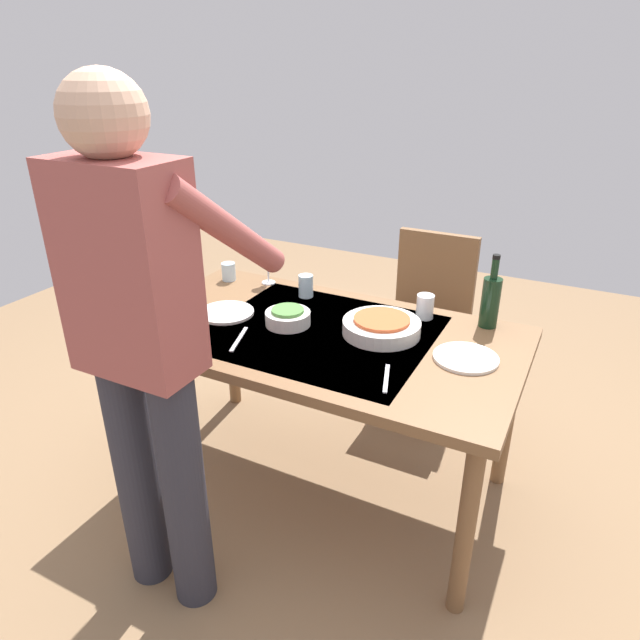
# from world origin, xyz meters

# --- Properties ---
(ground_plane) EXTENTS (6.00, 6.00, 0.00)m
(ground_plane) POSITION_xyz_m (0.00, 0.00, 0.00)
(ground_plane) COLOR #846647
(dining_table) EXTENTS (1.54, 0.86, 0.73)m
(dining_table) POSITION_xyz_m (0.00, 0.00, 0.66)
(dining_table) COLOR brown
(dining_table) RESTS_ON ground_plane
(chair_near) EXTENTS (0.40, 0.40, 0.91)m
(chair_near) POSITION_xyz_m (-0.20, -0.81, 0.53)
(chair_near) COLOR #523019
(chair_near) RESTS_ON ground_plane
(person_server) EXTENTS (0.42, 0.61, 1.69)m
(person_server) POSITION_xyz_m (0.22, 0.69, 0.96)
(person_server) COLOR #2D2D38
(person_server) RESTS_ON ground_plane
(wine_bottle) EXTENTS (0.07, 0.07, 0.30)m
(wine_bottle) POSITION_xyz_m (-0.57, -0.35, 0.84)
(wine_bottle) COLOR black
(wine_bottle) RESTS_ON dining_table
(wine_glass_left) EXTENTS (0.07, 0.07, 0.15)m
(wine_glass_left) POSITION_xyz_m (0.42, 0.31, 0.84)
(wine_glass_left) COLOR white
(wine_glass_left) RESTS_ON dining_table
(wine_glass_right) EXTENTS (0.07, 0.07, 0.15)m
(wine_glass_right) POSITION_xyz_m (0.45, -0.35, 0.84)
(wine_glass_right) COLOR white
(wine_glass_right) RESTS_ON dining_table
(water_cup_near_left) EXTENTS (0.07, 0.07, 0.10)m
(water_cup_near_left) POSITION_xyz_m (0.22, -0.29, 0.78)
(water_cup_near_left) COLOR silver
(water_cup_near_left) RESTS_ON dining_table
(water_cup_near_right) EXTENTS (0.06, 0.06, 0.09)m
(water_cup_near_right) POSITION_xyz_m (0.63, 0.18, 0.78)
(water_cup_near_right) COLOR silver
(water_cup_near_right) RESTS_ON dining_table
(water_cup_far_left) EXTENTS (0.07, 0.07, 0.09)m
(water_cup_far_left) POSITION_xyz_m (0.64, -0.30, 0.78)
(water_cup_far_left) COLOR silver
(water_cup_far_left) RESTS_ON dining_table
(water_cup_far_right) EXTENTS (0.07, 0.07, 0.10)m
(water_cup_far_right) POSITION_xyz_m (-0.32, -0.31, 0.78)
(water_cup_far_right) COLOR silver
(water_cup_far_right) RESTS_ON dining_table
(serving_bowl_pasta) EXTENTS (0.30, 0.30, 0.07)m
(serving_bowl_pasta) POSITION_xyz_m (-0.22, -0.09, 0.77)
(serving_bowl_pasta) COLOR white
(serving_bowl_pasta) RESTS_ON dining_table
(side_bowl_salad) EXTENTS (0.18, 0.18, 0.07)m
(side_bowl_salad) POSITION_xyz_m (0.14, -0.00, 0.77)
(side_bowl_salad) COLOR white
(side_bowl_salad) RESTS_ON dining_table
(dinner_plate_near) EXTENTS (0.23, 0.23, 0.01)m
(dinner_plate_near) POSITION_xyz_m (-0.56, -0.04, 0.74)
(dinner_plate_near) COLOR white
(dinner_plate_near) RESTS_ON dining_table
(dinner_plate_far) EXTENTS (0.23, 0.23, 0.01)m
(dinner_plate_far) POSITION_xyz_m (0.42, 0.03, 0.74)
(dinner_plate_far) COLOR white
(dinner_plate_far) RESTS_ON dining_table
(table_knife) EXTENTS (0.07, 0.19, 0.00)m
(table_knife) POSITION_xyz_m (0.24, 0.20, 0.74)
(table_knife) COLOR silver
(table_knife) RESTS_ON dining_table
(table_fork) EXTENTS (0.07, 0.18, 0.00)m
(table_fork) POSITION_xyz_m (-0.36, 0.22, 0.74)
(table_fork) COLOR silver
(table_fork) RESTS_ON dining_table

